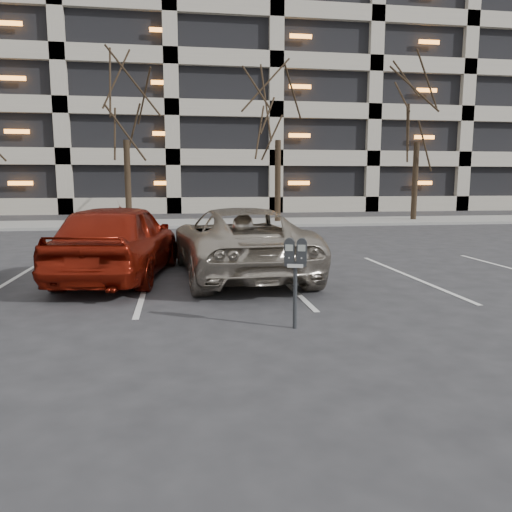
% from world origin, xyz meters
% --- Properties ---
extents(ground, '(140.00, 140.00, 0.00)m').
position_xyz_m(ground, '(0.00, 0.00, 0.00)').
color(ground, '#28282B').
rests_on(ground, ground).
extents(sidewalk, '(80.00, 4.00, 0.12)m').
position_xyz_m(sidewalk, '(0.00, 16.00, 0.06)').
color(sidewalk, gray).
rests_on(sidewalk, ground).
extents(stall_lines, '(16.90, 5.20, 0.00)m').
position_xyz_m(stall_lines, '(-1.40, 2.30, 0.01)').
color(stall_lines, silver).
rests_on(stall_lines, ground).
extents(parking_garage, '(52.00, 20.00, 19.00)m').
position_xyz_m(parking_garage, '(12.00, 33.84, 9.26)').
color(parking_garage, black).
rests_on(parking_garage, ground).
extents(tree_b, '(3.79, 3.79, 8.61)m').
position_xyz_m(tree_b, '(-3.00, 16.00, 6.22)').
color(tree_b, black).
rests_on(tree_b, ground).
extents(tree_c, '(3.86, 3.86, 8.78)m').
position_xyz_m(tree_c, '(4.00, 16.00, 6.35)').
color(tree_c, black).
rests_on(tree_c, ground).
extents(tree_d, '(3.83, 3.83, 8.70)m').
position_xyz_m(tree_d, '(11.00, 16.00, 6.29)').
color(tree_d, black).
rests_on(tree_d, ground).
extents(parking_meter, '(0.34, 0.21, 1.25)m').
position_xyz_m(parking_meter, '(0.86, -1.07, 0.96)').
color(parking_meter, black).
rests_on(parking_meter, ground).
extents(suv_silver, '(2.84, 5.52, 1.49)m').
position_xyz_m(suv_silver, '(0.56, 3.03, 0.74)').
color(suv_silver, '#AFA595').
rests_on(suv_silver, ground).
extents(car_red, '(2.62, 5.01, 1.63)m').
position_xyz_m(car_red, '(-1.99, 3.05, 0.81)').
color(car_red, maroon).
rests_on(car_red, ground).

